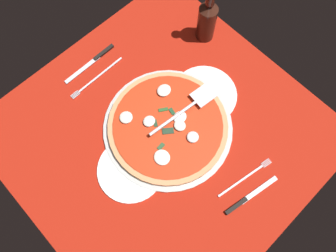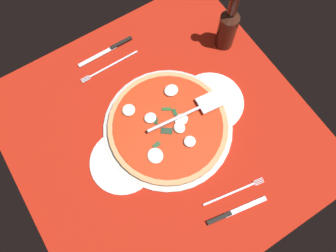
{
  "view_description": "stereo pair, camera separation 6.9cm",
  "coord_description": "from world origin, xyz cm",
  "px_view_note": "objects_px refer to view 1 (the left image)",
  "views": [
    {
      "loc": [
        21.97,
        25.6,
        97.99
      ],
      "look_at": [
        -2.46,
        0.07,
        2.33
      ],
      "focal_mm": 34.89,
      "sensor_mm": 36.0,
      "label": 1
    },
    {
      "loc": [
        16.5,
        29.88,
        97.99
      ],
      "look_at": [
        -2.46,
        0.07,
        2.33
      ],
      "focal_mm": 34.89,
      "sensor_mm": 36.0,
      "label": 2
    }
  ],
  "objects_px": {
    "dinner_plate_left": "(205,95)",
    "pizza": "(168,126)",
    "dinner_plate_right": "(131,170)",
    "pizza_server": "(188,106)",
    "place_setting_far": "(246,189)",
    "beer_bottle": "(207,18)",
    "place_setting_near": "(95,69)"
  },
  "relations": [
    {
      "from": "dinner_plate_left",
      "to": "pizza",
      "type": "relative_size",
      "value": 0.57
    },
    {
      "from": "dinner_plate_right",
      "to": "pizza",
      "type": "height_order",
      "value": "pizza"
    },
    {
      "from": "pizza_server",
      "to": "place_setting_far",
      "type": "bearing_deg",
      "value": -93.49
    },
    {
      "from": "pizza_server",
      "to": "beer_bottle",
      "type": "distance_m",
      "value": 0.31
    },
    {
      "from": "dinner_plate_right",
      "to": "beer_bottle",
      "type": "distance_m",
      "value": 0.55
    },
    {
      "from": "dinner_plate_right",
      "to": "place_setting_far",
      "type": "relative_size",
      "value": 0.94
    },
    {
      "from": "dinner_plate_left",
      "to": "pizza",
      "type": "height_order",
      "value": "pizza"
    },
    {
      "from": "pizza",
      "to": "pizza_server",
      "type": "height_order",
      "value": "pizza_server"
    },
    {
      "from": "pizza_server",
      "to": "place_setting_near",
      "type": "distance_m",
      "value": 0.35
    },
    {
      "from": "place_setting_near",
      "to": "place_setting_far",
      "type": "height_order",
      "value": "same"
    },
    {
      "from": "pizza",
      "to": "beer_bottle",
      "type": "height_order",
      "value": "beer_bottle"
    },
    {
      "from": "dinner_plate_right",
      "to": "dinner_plate_left",
      "type": "bearing_deg",
      "value": -176.7
    },
    {
      "from": "dinner_plate_left",
      "to": "dinner_plate_right",
      "type": "xyz_separation_m",
      "value": [
        0.34,
        0.02,
        0.0
      ]
    },
    {
      "from": "pizza",
      "to": "pizza_server",
      "type": "relative_size",
      "value": 1.39
    },
    {
      "from": "dinner_plate_left",
      "to": "pizza_server",
      "type": "height_order",
      "value": "pizza_server"
    },
    {
      "from": "dinner_plate_left",
      "to": "beer_bottle",
      "type": "xyz_separation_m",
      "value": [
        -0.17,
        -0.16,
        0.09
      ]
    },
    {
      "from": "place_setting_far",
      "to": "beer_bottle",
      "type": "relative_size",
      "value": 0.87
    },
    {
      "from": "dinner_plate_right",
      "to": "place_setting_far",
      "type": "distance_m",
      "value": 0.35
    },
    {
      "from": "dinner_plate_right",
      "to": "beer_bottle",
      "type": "xyz_separation_m",
      "value": [
        -0.51,
        -0.18,
        0.09
      ]
    },
    {
      "from": "place_setting_far",
      "to": "beer_bottle",
      "type": "height_order",
      "value": "beer_bottle"
    },
    {
      "from": "pizza",
      "to": "pizza_server",
      "type": "xyz_separation_m",
      "value": [
        -0.08,
        0.0,
        0.03
      ]
    },
    {
      "from": "place_setting_near",
      "to": "place_setting_far",
      "type": "bearing_deg",
      "value": 95.53
    },
    {
      "from": "place_setting_far",
      "to": "dinner_plate_right",
      "type": "bearing_deg",
      "value": 136.84
    },
    {
      "from": "dinner_plate_left",
      "to": "pizza",
      "type": "bearing_deg",
      "value": -0.13
    },
    {
      "from": "dinner_plate_right",
      "to": "place_setting_near",
      "type": "xyz_separation_m",
      "value": [
        -0.14,
        -0.35,
        -0.0
      ]
    },
    {
      "from": "place_setting_near",
      "to": "place_setting_far",
      "type": "distance_m",
      "value": 0.63
    },
    {
      "from": "pizza",
      "to": "place_setting_far",
      "type": "bearing_deg",
      "value": 96.45
    },
    {
      "from": "dinner_plate_left",
      "to": "place_setting_far",
      "type": "relative_size",
      "value": 0.98
    },
    {
      "from": "dinner_plate_right",
      "to": "place_setting_near",
      "type": "bearing_deg",
      "value": -112.66
    },
    {
      "from": "dinner_plate_left",
      "to": "beer_bottle",
      "type": "height_order",
      "value": "beer_bottle"
    },
    {
      "from": "beer_bottle",
      "to": "dinner_plate_right",
      "type": "bearing_deg",
      "value": 19.8
    },
    {
      "from": "dinner_plate_left",
      "to": "beer_bottle",
      "type": "relative_size",
      "value": 0.85
    }
  ]
}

